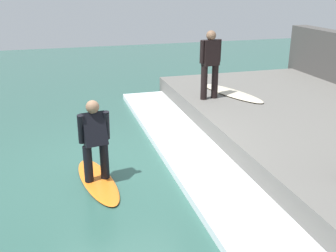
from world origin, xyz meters
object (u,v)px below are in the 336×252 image
at_px(surfer_waiting_far, 210,61).
at_px(surfboard_waiting_far, 232,93).
at_px(surfer_riding, 95,137).
at_px(surfboard_riding, 98,181).

height_order(surfer_waiting_far, surfboard_waiting_far, surfer_waiting_far).
height_order(surfer_riding, surfer_waiting_far, surfer_waiting_far).
distance_m(surfboard_riding, surfboard_waiting_far, 4.58).
relative_size(surfer_waiting_far, surfboard_waiting_far, 0.74).
bearing_deg(surfer_waiting_far, surfboard_riding, -139.56).
relative_size(surfboard_riding, surfer_waiting_far, 1.14).
xyz_separation_m(surfboard_riding, surfer_riding, (-0.00, -0.00, 0.79)).
height_order(surfboard_riding, surfboard_waiting_far, surfboard_waiting_far).
xyz_separation_m(surfer_riding, surfer_waiting_far, (2.96, 2.52, 0.58)).
distance_m(surfer_riding, surfer_waiting_far, 3.93).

